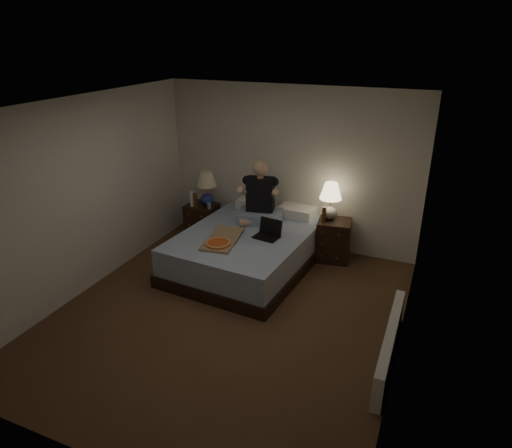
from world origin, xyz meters
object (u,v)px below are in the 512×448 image
at_px(nightstand_left, 202,222).
at_px(lamp_right, 330,201).
at_px(nightstand_right, 334,240).
at_px(laptop, 266,230).
at_px(water_bottle, 192,199).
at_px(radiator, 389,344).
at_px(beer_bottle_right, 324,214).
at_px(soda_can, 209,206).
at_px(pizza_box, 218,244).
at_px(lamp_left, 207,188).
at_px(person, 260,192).
at_px(bed, 247,249).
at_px(beer_bottle_left, 195,200).

height_order(nightstand_left, lamp_right, lamp_right).
xyz_separation_m(nightstand_right, laptop, (-0.77, -0.80, 0.36)).
bearing_deg(water_bottle, radiator, -28.00).
xyz_separation_m(nightstand_left, lamp_right, (2.07, 0.17, 0.60)).
bearing_deg(lamp_right, nightstand_right, -22.97).
xyz_separation_m(nightstand_right, beer_bottle_right, (-0.15, -0.09, 0.43)).
xyz_separation_m(soda_can, radiator, (3.08, -1.80, -0.45)).
xyz_separation_m(water_bottle, pizza_box, (1.01, -1.06, -0.14)).
height_order(lamp_left, water_bottle, lamp_left).
bearing_deg(person, radiator, -50.09).
bearing_deg(lamp_right, nightstand_left, -175.29).
height_order(lamp_left, lamp_right, lamp_right).
relative_size(soda_can, person, 0.11).
relative_size(lamp_left, water_bottle, 2.24).
distance_m(nightstand_right, beer_bottle_right, 0.46).
distance_m(water_bottle, beer_bottle_right, 2.12).
distance_m(soda_can, beer_bottle_right, 1.83).
bearing_deg(soda_can, beer_bottle_right, 4.63).
height_order(bed, nightstand_right, nightstand_right).
xyz_separation_m(soda_can, beer_bottle_left, (-0.23, -0.02, 0.06)).
distance_m(nightstand_left, nightstand_right, 2.17).
xyz_separation_m(lamp_right, radiator, (1.21, -2.08, -0.70)).
distance_m(nightstand_right, beer_bottle_left, 2.25).
bearing_deg(beer_bottle_right, laptop, -131.23).
distance_m(beer_bottle_left, pizza_box, 1.41).
relative_size(lamp_right, beer_bottle_left, 2.43).
xyz_separation_m(bed, nightstand_right, (1.09, 0.72, 0.04)).
height_order(beer_bottle_right, pizza_box, beer_bottle_right).
distance_m(bed, beer_bottle_right, 1.23).
height_order(nightstand_left, radiator, nightstand_left).
bearing_deg(radiator, soda_can, 149.67).
xyz_separation_m(nightstand_left, water_bottle, (-0.10, -0.12, 0.43)).
height_order(water_bottle, radiator, water_bottle).
height_order(water_bottle, beer_bottle_left, water_bottle).
bearing_deg(water_bottle, nightstand_right, 6.16).
relative_size(soda_can, radiator, 0.06).
bearing_deg(water_bottle, nightstand_left, 49.35).
xyz_separation_m(nightstand_left, soda_can, (0.20, -0.11, 0.35)).
height_order(soda_can, radiator, soda_can).
xyz_separation_m(bed, beer_bottle_left, (-1.10, 0.46, 0.44)).
relative_size(water_bottle, person, 0.27).
height_order(bed, lamp_left, lamp_left).
distance_m(nightstand_left, lamp_right, 2.16).
distance_m(nightstand_right, radiator, 2.33).
bearing_deg(nightstand_right, bed, -154.43).
bearing_deg(soda_can, laptop, -24.90).
bearing_deg(nightstand_left, laptop, -22.04).
bearing_deg(beer_bottle_left, bed, -22.74).
bearing_deg(beer_bottle_right, lamp_right, 70.11).
bearing_deg(laptop, soda_can, 164.28).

